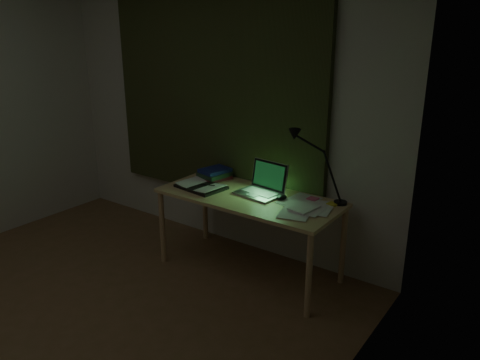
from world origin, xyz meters
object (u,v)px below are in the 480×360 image
object	(u,v)px
desk_lamp	(343,169)
book_stack	(215,174)
loose_papers	(299,206)
desk	(249,234)
open_textbook	(201,186)
laptop	(258,180)

from	to	relation	value
desk_lamp	book_stack	bearing A→B (deg)	-171.27
book_stack	loose_papers	bearing A→B (deg)	-9.87
book_stack	loose_papers	size ratio (longest dim) A/B	0.67
loose_papers	desk	bearing A→B (deg)	-177.95
desk	open_textbook	xyz separation A→B (m)	(-0.42, -0.07, 0.35)
desk	book_stack	world-z (taller)	book_stack
desk	book_stack	xyz separation A→B (m)	(-0.48, 0.17, 0.38)
book_stack	loose_papers	world-z (taller)	book_stack
desk	open_textbook	bearing A→B (deg)	-169.95
open_textbook	desk_lamp	world-z (taller)	desk_lamp
open_textbook	loose_papers	distance (m)	0.86
open_textbook	book_stack	distance (m)	0.26
open_textbook	loose_papers	bearing A→B (deg)	13.14
laptop	book_stack	world-z (taller)	laptop
book_stack	desk_lamp	xyz separation A→B (m)	(1.13, 0.08, 0.22)
desk	loose_papers	world-z (taller)	loose_papers
open_textbook	loose_papers	xyz separation A→B (m)	(0.85, 0.09, -0.01)
desk	loose_papers	bearing A→B (deg)	2.05
open_textbook	loose_papers	size ratio (longest dim) A/B	1.04
loose_papers	desk_lamp	bearing A→B (deg)	47.63
desk	desk_lamp	size ratio (longest dim) A/B	2.69
desk	desk_lamp	distance (m)	0.92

